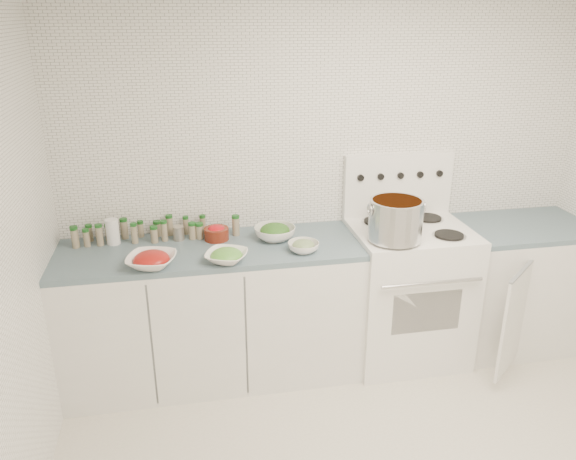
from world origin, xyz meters
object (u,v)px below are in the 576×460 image
object	(u,v)px
stove	(406,288)
bowl_tomato	(152,260)
stock_pot	(396,218)
bowl_snowpea	(227,256)

from	to	relation	value
stove	bowl_tomato	xyz separation A→B (m)	(-1.64, -0.20, 0.44)
stove	stock_pot	size ratio (longest dim) A/B	3.91
bowl_tomato	bowl_snowpea	bearing A→B (deg)	-1.54
bowl_tomato	bowl_snowpea	world-z (taller)	bowl_tomato
stove	bowl_snowpea	distance (m)	1.31
stove	stock_pot	xyz separation A→B (m)	(-0.19, -0.18, 0.59)
stove	bowl_snowpea	bearing A→B (deg)	-169.97
stock_pot	bowl_tomato	xyz separation A→B (m)	(-1.46, -0.03, -0.14)
stove	stock_pot	distance (m)	0.64
stock_pot	bowl_tomato	size ratio (longest dim) A/B	1.04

